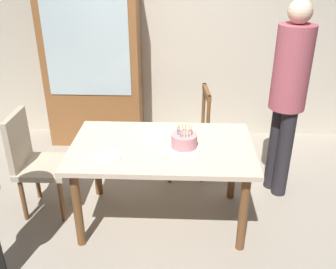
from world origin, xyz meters
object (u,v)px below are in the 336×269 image
object	(u,v)px
plate_far_side	(155,134)
chair_upholstered	(34,158)
chair_spindle_back	(188,135)
birthday_cake	(184,141)
china_cabinet	(93,66)
plate_near_celebrant	(107,156)
person_guest	(289,90)
dining_table	(162,155)

from	to	relation	value
plate_far_side	chair_upholstered	xyz separation A→B (m)	(-1.06, -0.11, -0.21)
plate_far_side	chair_spindle_back	distance (m)	0.71
chair_upholstered	chair_spindle_back	bearing A→B (deg)	26.41
chair_spindle_back	plate_far_side	bearing A→B (deg)	-117.95
birthday_cake	chair_upholstered	bearing A→B (deg)	174.18
chair_spindle_back	china_cabinet	size ratio (longest dim) A/B	0.50
plate_near_celebrant	person_guest	size ratio (longest dim) A/B	0.12
plate_near_celebrant	china_cabinet	distance (m)	1.84
plate_far_side	china_cabinet	xyz separation A→B (m)	(-0.82, 1.35, 0.21)
dining_table	plate_near_celebrant	distance (m)	0.47
plate_far_side	person_guest	world-z (taller)	person_guest
plate_far_side	chair_spindle_back	bearing A→B (deg)	62.05
plate_far_side	person_guest	distance (m)	1.25
chair_spindle_back	birthday_cake	bearing A→B (deg)	-93.37
plate_near_celebrant	chair_upholstered	distance (m)	0.82
chair_spindle_back	dining_table	bearing A→B (deg)	-106.41
birthday_cake	chair_spindle_back	bearing A→B (deg)	86.63
birthday_cake	plate_near_celebrant	size ratio (longest dim) A/B	1.27
chair_spindle_back	person_guest	bearing A→B (deg)	-17.63
plate_near_celebrant	birthday_cake	bearing A→B (deg)	16.09
plate_near_celebrant	china_cabinet	world-z (taller)	china_cabinet
dining_table	plate_far_side	size ratio (longest dim) A/B	6.80
chair_upholstered	person_guest	world-z (taller)	person_guest
birthday_cake	person_guest	bearing A→B (deg)	30.10
dining_table	birthday_cake	xyz separation A→B (m)	(0.18, -0.03, 0.15)
plate_near_celebrant	china_cabinet	xyz separation A→B (m)	(-0.48, 1.76, 0.21)
chair_upholstered	china_cabinet	bearing A→B (deg)	80.47
dining_table	plate_near_celebrant	size ratio (longest dim) A/B	6.80
plate_far_side	china_cabinet	bearing A→B (deg)	121.16
plate_far_side	chair_upholstered	world-z (taller)	chair_upholstered
birthday_cake	china_cabinet	distance (m)	1.93
plate_near_celebrant	plate_far_side	bearing A→B (deg)	50.67
dining_table	china_cabinet	distance (m)	1.82
birthday_cake	plate_far_side	size ratio (longest dim) A/B	1.27
chair_spindle_back	china_cabinet	bearing A→B (deg)	145.22
plate_near_celebrant	person_guest	world-z (taller)	person_guest
birthday_cake	chair_spindle_back	xyz separation A→B (m)	(0.05, 0.81, -0.34)
dining_table	chair_upholstered	world-z (taller)	chair_upholstered
plate_near_celebrant	chair_spindle_back	bearing A→B (deg)	56.93
dining_table	person_guest	world-z (taller)	person_guest
birthday_cake	person_guest	xyz separation A→B (m)	(0.92, 0.53, 0.26)
dining_table	chair_upholstered	distance (m)	1.15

